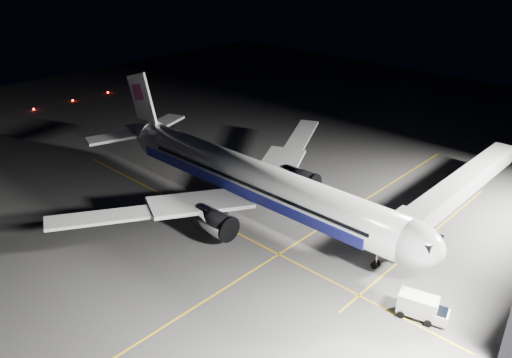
{
  "coord_description": "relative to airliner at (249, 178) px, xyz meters",
  "views": [
    {
      "loc": [
        44.41,
        -46.83,
        36.04
      ],
      "look_at": [
        1.19,
        -0.83,
        6.0
      ],
      "focal_mm": 35.0,
      "sensor_mm": 36.0,
      "label": 1
    }
  ],
  "objects": [
    {
      "name": "safety_cone_c",
      "position": [
        -5.43,
        6.08,
        -4.88
      ],
      "size": [
        0.38,
        0.38,
        0.58
      ],
      "primitive_type": "cone",
      "color": "orange",
      "rests_on": "ground"
    },
    {
      "name": "airliner",
      "position": [
        0.0,
        0.0,
        0.0
      ],
      "size": [
        61.48,
        54.22,
        16.64
      ],
      "color": "silver",
      "rests_on": "ground"
    },
    {
      "name": "safety_cone_a",
      "position": [
        4.64,
        13.95,
        -4.85
      ],
      "size": [
        0.42,
        0.42,
        0.63
      ],
      "primitive_type": "cone",
      "color": "orange",
      "rests_on": "ground"
    },
    {
      "name": "guide_line_main",
      "position": [
        11.08,
        0.0,
        -5.16
      ],
      "size": [
        0.25,
        80.0,
        0.01
      ],
      "primitive_type": "cube",
      "color": "gold",
      "rests_on": "ground"
    },
    {
      "name": "baggage_tug",
      "position": [
        3.47,
        9.59,
        -4.46
      ],
      "size": [
        2.57,
        2.32,
        1.54
      ],
      "rotation": [
        0.0,
        0.0,
        0.36
      ],
      "color": "black",
      "rests_on": "ground"
    },
    {
      "name": "jet_bridge",
      "position": [
        23.08,
        18.06,
        -0.58
      ],
      "size": [
        3.6,
        34.4,
        6.3
      ],
      "color": "#B2B2B7",
      "rests_on": "ground"
    },
    {
      "name": "taxiway_lights",
      "position": [
        -70.92,
        0.0,
        -4.94
      ],
      "size": [
        0.44,
        60.44,
        0.44
      ],
      "color": "#FF140A",
      "rests_on": "ground"
    },
    {
      "name": "guide_line_side",
      "position": [
        23.08,
        10.0,
        -5.16
      ],
      "size": [
        0.25,
        40.0,
        0.01
      ],
      "primitive_type": "cube",
      "color": "gold",
      "rests_on": "ground"
    },
    {
      "name": "guide_line_cross",
      "position": [
        1.08,
        -6.0,
        -5.16
      ],
      "size": [
        70.0,
        0.25,
        0.01
      ],
      "primitive_type": "cube",
      "color": "gold",
      "rests_on": "ground"
    },
    {
      "name": "safety_cone_b",
      "position": [
        -0.84,
        4.0,
        -4.9
      ],
      "size": [
        0.35,
        0.35,
        0.53
      ],
      "primitive_type": "cone",
      "color": "orange",
      "rests_on": "ground"
    },
    {
      "name": "service_truck",
      "position": [
        29.85,
        -4.66,
        -3.75
      ],
      "size": [
        5.52,
        3.31,
        2.65
      ],
      "rotation": [
        0.0,
        0.0,
        0.25
      ],
      "color": "silver",
      "rests_on": "ground"
    },
    {
      "name": "ground",
      "position": [
        1.08,
        0.0,
        -5.16
      ],
      "size": [
        200.0,
        200.0,
        0.0
      ],
      "primitive_type": "plane",
      "color": "#4C4C4F",
      "rests_on": "ground"
    }
  ]
}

